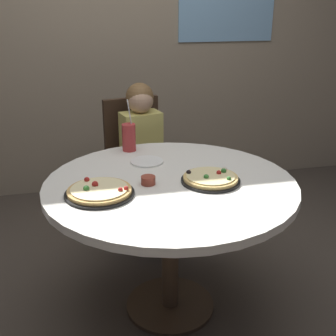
{
  "coord_description": "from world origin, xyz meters",
  "views": [
    {
      "loc": [
        -0.45,
        -1.89,
        1.57
      ],
      "look_at": [
        0.0,
        0.05,
        0.8
      ],
      "focal_mm": 46.01,
      "sensor_mm": 36.0,
      "label": 1
    }
  ],
  "objects_px": {
    "soda_cup": "(129,137)",
    "dining_table": "(170,199)",
    "pizza_veggie": "(211,179)",
    "plate_small": "(147,162)",
    "sauce_bowl": "(148,180)",
    "chair_wooden": "(137,159)",
    "pizza_cheese": "(99,191)",
    "diner_child": "(146,173)"
  },
  "relations": [
    {
      "from": "dining_table",
      "to": "diner_child",
      "type": "height_order",
      "value": "diner_child"
    },
    {
      "from": "sauce_bowl",
      "to": "plate_small",
      "type": "bearing_deg",
      "value": 80.79
    },
    {
      "from": "chair_wooden",
      "to": "plate_small",
      "type": "bearing_deg",
      "value": -93.92
    },
    {
      "from": "dining_table",
      "to": "sauce_bowl",
      "type": "relative_size",
      "value": 17.7
    },
    {
      "from": "diner_child",
      "to": "pizza_veggie",
      "type": "xyz_separation_m",
      "value": [
        0.18,
        -0.83,
        0.28
      ]
    },
    {
      "from": "pizza_cheese",
      "to": "soda_cup",
      "type": "height_order",
      "value": "soda_cup"
    },
    {
      "from": "chair_wooden",
      "to": "pizza_veggie",
      "type": "bearing_deg",
      "value": -78.34
    },
    {
      "from": "chair_wooden",
      "to": "sauce_bowl",
      "type": "xyz_separation_m",
      "value": [
        -0.09,
        -0.97,
        0.24
      ]
    },
    {
      "from": "dining_table",
      "to": "chair_wooden",
      "type": "xyz_separation_m",
      "value": [
        -0.02,
        0.96,
        -0.13
      ]
    },
    {
      "from": "pizza_cheese",
      "to": "soda_cup",
      "type": "relative_size",
      "value": 1.04
    },
    {
      "from": "chair_wooden",
      "to": "diner_child",
      "type": "bearing_deg",
      "value": -79.63
    },
    {
      "from": "soda_cup",
      "to": "chair_wooden",
      "type": "bearing_deg",
      "value": 76.17
    },
    {
      "from": "pizza_veggie",
      "to": "soda_cup",
      "type": "distance_m",
      "value": 0.65
    },
    {
      "from": "soda_cup",
      "to": "sauce_bowl",
      "type": "xyz_separation_m",
      "value": [
        0.02,
        -0.52,
        -0.06
      ]
    },
    {
      "from": "chair_wooden",
      "to": "soda_cup",
      "type": "height_order",
      "value": "soda_cup"
    },
    {
      "from": "pizza_veggie",
      "to": "soda_cup",
      "type": "xyz_separation_m",
      "value": [
        -0.32,
        0.56,
        0.06
      ]
    },
    {
      "from": "pizza_veggie",
      "to": "plate_small",
      "type": "height_order",
      "value": "pizza_veggie"
    },
    {
      "from": "dining_table",
      "to": "soda_cup",
      "type": "relative_size",
      "value": 4.03
    },
    {
      "from": "diner_child",
      "to": "dining_table",
      "type": "bearing_deg",
      "value": -91.09
    },
    {
      "from": "pizza_veggie",
      "to": "dining_table",
      "type": "bearing_deg",
      "value": 164.76
    },
    {
      "from": "diner_child",
      "to": "plate_small",
      "type": "relative_size",
      "value": 6.01
    },
    {
      "from": "chair_wooden",
      "to": "pizza_veggie",
      "type": "xyz_separation_m",
      "value": [
        0.21,
        -1.01,
        0.24
      ]
    },
    {
      "from": "soda_cup",
      "to": "plate_small",
      "type": "distance_m",
      "value": 0.25
    },
    {
      "from": "dining_table",
      "to": "plate_small",
      "type": "xyz_separation_m",
      "value": [
        -0.06,
        0.28,
        0.1
      ]
    },
    {
      "from": "dining_table",
      "to": "sauce_bowl",
      "type": "height_order",
      "value": "sauce_bowl"
    },
    {
      "from": "dining_table",
      "to": "diner_child",
      "type": "bearing_deg",
      "value": 88.91
    },
    {
      "from": "dining_table",
      "to": "soda_cup",
      "type": "height_order",
      "value": "soda_cup"
    },
    {
      "from": "sauce_bowl",
      "to": "pizza_veggie",
      "type": "bearing_deg",
      "value": -7.43
    },
    {
      "from": "soda_cup",
      "to": "dining_table",
      "type": "bearing_deg",
      "value": -75.78
    },
    {
      "from": "chair_wooden",
      "to": "diner_child",
      "type": "distance_m",
      "value": 0.19
    },
    {
      "from": "pizza_veggie",
      "to": "plate_small",
      "type": "bearing_deg",
      "value": 127.13
    },
    {
      "from": "diner_child",
      "to": "sauce_bowl",
      "type": "bearing_deg",
      "value": -99.12
    },
    {
      "from": "plate_small",
      "to": "pizza_cheese",
      "type": "bearing_deg",
      "value": -127.99
    },
    {
      "from": "pizza_veggie",
      "to": "pizza_cheese",
      "type": "height_order",
      "value": "pizza_cheese"
    },
    {
      "from": "sauce_bowl",
      "to": "plate_small",
      "type": "relative_size",
      "value": 0.39
    },
    {
      "from": "plate_small",
      "to": "soda_cup",
      "type": "bearing_deg",
      "value": 106.11
    },
    {
      "from": "dining_table",
      "to": "pizza_cheese",
      "type": "xyz_separation_m",
      "value": [
        -0.35,
        -0.08,
        0.11
      ]
    },
    {
      "from": "pizza_cheese",
      "to": "plate_small",
      "type": "bearing_deg",
      "value": 52.01
    },
    {
      "from": "chair_wooden",
      "to": "plate_small",
      "type": "distance_m",
      "value": 0.71
    },
    {
      "from": "soda_cup",
      "to": "sauce_bowl",
      "type": "height_order",
      "value": "soda_cup"
    },
    {
      "from": "diner_child",
      "to": "sauce_bowl",
      "type": "height_order",
      "value": "diner_child"
    },
    {
      "from": "diner_child",
      "to": "soda_cup",
      "type": "height_order",
      "value": "diner_child"
    }
  ]
}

